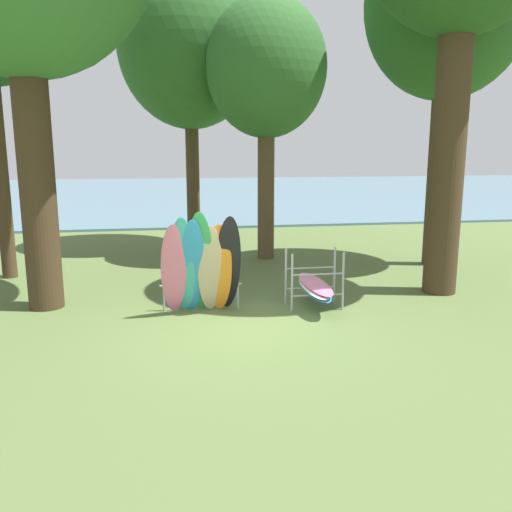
# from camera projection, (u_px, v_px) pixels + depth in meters

# --- Properties ---
(ground_plane) EXTENTS (80.00, 80.00, 0.00)m
(ground_plane) POSITION_uv_depth(u_px,v_px,m) (246.00, 326.00, 10.33)
(ground_plane) COLOR #566B38
(lake_water) EXTENTS (80.00, 36.00, 0.10)m
(lake_water) POSITION_uv_depth(u_px,v_px,m) (187.00, 193.00, 39.96)
(lake_water) COLOR slate
(lake_water) RESTS_ON ground
(tree_mid_behind) EXTENTS (4.45, 4.45, 9.77)m
(tree_mid_behind) POSITION_uv_depth(u_px,v_px,m) (447.00, 5.00, 14.42)
(tree_mid_behind) COLOR #4C3823
(tree_mid_behind) RESTS_ON ground
(tree_far_right_back) EXTENTS (3.53, 3.53, 7.71)m
(tree_far_right_back) POSITION_uv_depth(u_px,v_px,m) (266.00, 70.00, 15.60)
(tree_far_right_back) COLOR brown
(tree_far_right_back) RESTS_ON ground
(tree_deep_back) EXTENTS (4.69, 4.69, 9.37)m
(tree_deep_back) POSITION_uv_depth(u_px,v_px,m) (190.00, 45.00, 17.40)
(tree_deep_back) COLOR #4C3823
(tree_deep_back) RESTS_ON ground
(leaning_board_pile) EXTENTS (1.72, 0.80, 2.18)m
(leaning_board_pile) POSITION_uv_depth(u_px,v_px,m) (201.00, 267.00, 10.92)
(leaning_board_pile) COLOR pink
(leaning_board_pile) RESTS_ON ground
(board_storage_rack) EXTENTS (1.15, 2.12, 1.25)m
(board_storage_rack) POSITION_uv_depth(u_px,v_px,m) (314.00, 286.00, 11.50)
(board_storage_rack) COLOR #9EA0A5
(board_storage_rack) RESTS_ON ground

